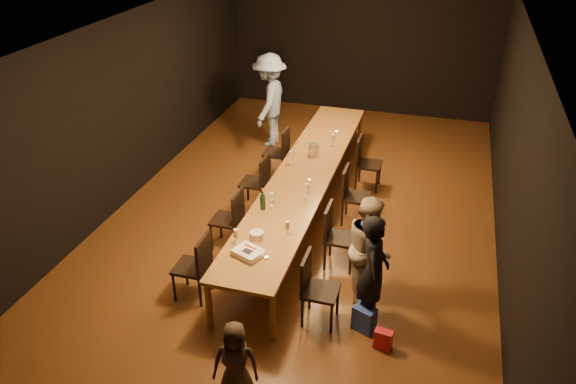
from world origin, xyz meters
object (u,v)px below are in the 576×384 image
(birthday_cake, at_px, (248,253))
(man_blue, at_px, (270,100))
(table, at_px, (304,176))
(chair_left_0, at_px, (191,266))
(chair_right_0, at_px, (321,290))
(plate_stack, at_px, (257,235))
(chair_left_2, at_px, (254,182))
(chair_left_1, at_px, (226,219))
(woman_birthday, at_px, (373,271))
(child, at_px, (235,362))
(champagne_bottle, at_px, (263,199))
(chair_left_3, at_px, (276,152))
(woman_tan, at_px, (369,247))
(chair_right_2, at_px, (356,196))
(chair_right_3, at_px, (369,164))
(chair_right_1, at_px, (341,237))
(ice_bucket, at_px, (314,149))

(birthday_cake, bearing_deg, man_blue, 127.74)
(table, relative_size, chair_left_0, 6.45)
(table, xyz_separation_m, chair_right_0, (0.85, -2.40, -0.24))
(plate_stack, bearing_deg, table, 86.90)
(chair_left_2, height_order, birthday_cake, chair_left_2)
(chair_right_0, height_order, chair_left_1, same)
(table, bearing_deg, plate_stack, -93.10)
(chair_left_0, bearing_deg, chair_right_0, -90.00)
(woman_birthday, distance_m, child, 1.96)
(birthday_cake, distance_m, champagne_bottle, 1.13)
(chair_left_3, relative_size, woman_tan, 0.65)
(chair_right_2, distance_m, chair_left_3, 2.08)
(chair_right_3, relative_size, champagne_bottle, 2.84)
(chair_left_1, height_order, woman_tan, woman_tan)
(chair_right_0, distance_m, chair_left_0, 1.70)
(chair_right_1, xyz_separation_m, child, (-0.56, -2.59, 0.02))
(champagne_bottle, bearing_deg, birthday_cake, -80.54)
(chair_right_0, xyz_separation_m, birthday_cake, (-0.94, 0.06, 0.33))
(chair_right_1, xyz_separation_m, chair_right_2, (0.00, 1.20, 0.00))
(chair_right_0, height_order, plate_stack, chair_right_0)
(woman_birthday, bearing_deg, woman_tan, 5.38)
(chair_right_1, xyz_separation_m, ice_bucket, (-0.87, 1.90, 0.38))
(chair_left_1, bearing_deg, chair_right_0, -125.22)
(chair_left_0, height_order, woman_birthday, woman_birthday)
(chair_left_0, bearing_deg, chair_left_1, 0.00)
(chair_right_2, bearing_deg, birthday_cake, -21.76)
(woman_tan, xyz_separation_m, plate_stack, (-1.41, -0.26, 0.08))
(woman_birthday, distance_m, woman_tan, 0.54)
(chair_right_0, height_order, chair_left_2, same)
(chair_left_1, height_order, woman_birthday, woman_birthday)
(chair_left_3, bearing_deg, ice_bucket, -121.43)
(chair_right_1, relative_size, champagne_bottle, 2.84)
(chair_left_1, distance_m, woman_birthday, 2.52)
(chair_right_3, bearing_deg, chair_right_1, -0.00)
(chair_right_0, relative_size, ice_bucket, 4.77)
(chair_left_2, relative_size, woman_birthday, 0.62)
(chair_right_2, height_order, chair_left_2, same)
(chair_right_0, distance_m, plate_stack, 1.10)
(child, bearing_deg, plate_stack, 88.56)
(chair_right_3, bearing_deg, child, -6.41)
(chair_left_2, height_order, plate_stack, chair_left_2)
(child, height_order, champagne_bottle, champagne_bottle)
(chair_right_2, xyz_separation_m, champagne_bottle, (-1.12, -1.24, 0.45))
(chair_right_2, bearing_deg, chair_right_3, 180.00)
(chair_right_3, relative_size, man_blue, 0.50)
(chair_right_3, bearing_deg, chair_left_1, -35.31)
(champagne_bottle, bearing_deg, woman_birthday, -29.97)
(chair_left_0, xyz_separation_m, child, (1.14, -1.39, 0.02))
(table, distance_m, chair_left_2, 0.88)
(chair_left_0, bearing_deg, champagne_bottle, -26.55)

